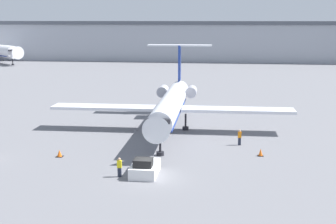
# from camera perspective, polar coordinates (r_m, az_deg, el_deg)

# --- Properties ---
(ground_plane) EXTENTS (600.00, 600.00, 0.00)m
(ground_plane) POSITION_cam_1_polar(r_m,az_deg,el_deg) (41.93, -2.30, -8.10)
(ground_plane) COLOR slate
(terminal_building) EXTENTS (180.00, 16.80, 13.18)m
(terminal_building) POSITION_cam_1_polar(r_m,az_deg,el_deg) (159.28, 4.99, 8.64)
(terminal_building) COLOR #9EA3AD
(terminal_building) RESTS_ON ground
(airplane_main) EXTENTS (30.50, 27.39, 10.16)m
(airplane_main) POSITION_cam_1_polar(r_m,az_deg,el_deg) (58.47, 0.38, 1.01)
(airplane_main) COLOR silver
(airplane_main) RESTS_ON ground
(pushback_tug) EXTENTS (2.34, 4.00, 1.73)m
(pushback_tug) POSITION_cam_1_polar(r_m,az_deg,el_deg) (42.74, -2.84, -6.83)
(pushback_tug) COLOR silver
(pushback_tug) RESTS_ON ground
(worker_near_tug) EXTENTS (0.40, 0.25, 1.78)m
(worker_near_tug) POSITION_cam_1_polar(r_m,az_deg,el_deg) (42.24, -5.94, -6.66)
(worker_near_tug) COLOR #232838
(worker_near_tug) RESTS_ON ground
(worker_by_wing) EXTENTS (0.40, 0.25, 1.78)m
(worker_by_wing) POSITION_cam_1_polar(r_m,az_deg,el_deg) (52.93, 8.72, -3.03)
(worker_by_wing) COLOR #232838
(worker_by_wing) RESTS_ON ground
(traffic_cone_left) EXTENTS (0.69, 0.69, 0.73)m
(traffic_cone_left) POSITION_cam_1_polar(r_m,az_deg,el_deg) (49.39, -13.09, -4.95)
(traffic_cone_left) COLOR black
(traffic_cone_left) RESTS_ON ground
(traffic_cone_right) EXTENTS (0.59, 0.59, 0.78)m
(traffic_cone_right) POSITION_cam_1_polar(r_m,az_deg,el_deg) (49.33, 11.22, -4.86)
(traffic_cone_right) COLOR black
(traffic_cone_right) RESTS_ON ground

